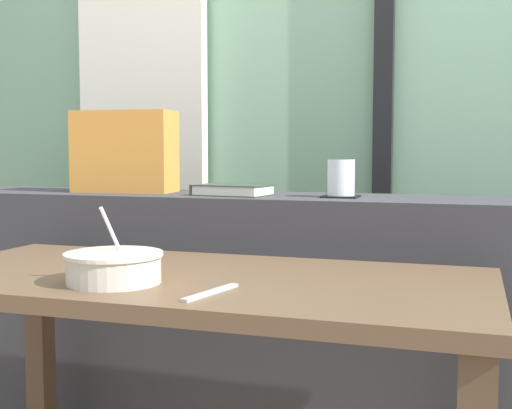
% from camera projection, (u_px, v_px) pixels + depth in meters
% --- Properties ---
extents(outdoor_backdrop, '(4.80, 0.08, 2.80)m').
position_uv_depth(outdoor_backdrop, '(338.00, 45.00, 2.57)').
color(outdoor_backdrop, '#84B293').
rests_on(outdoor_backdrop, ground).
extents(curtain_left_panel, '(0.56, 0.06, 2.50)m').
position_uv_depth(curtain_left_panel, '(142.00, 88.00, 2.74)').
color(curtain_left_panel, silver).
rests_on(curtain_left_panel, ground).
extents(window_divider_post, '(0.07, 0.05, 2.60)m').
position_uv_depth(window_divider_post, '(384.00, 67.00, 2.45)').
color(window_divider_post, black).
rests_on(window_divider_post, ground).
extents(dark_console_ledge, '(2.80, 0.37, 0.86)m').
position_uv_depth(dark_console_ledge, '(290.00, 337.00, 1.99)').
color(dark_console_ledge, '#38383D').
rests_on(dark_console_ledge, ground).
extents(breakfast_table, '(1.29, 0.60, 0.71)m').
position_uv_depth(breakfast_table, '(195.00, 324.00, 1.47)').
color(breakfast_table, brown).
rests_on(breakfast_table, ground).
extents(coaster_square, '(0.10, 0.10, 0.00)m').
position_uv_depth(coaster_square, '(341.00, 196.00, 1.89)').
color(coaster_square, black).
rests_on(coaster_square, dark_console_ledge).
extents(juice_glass, '(0.08, 0.08, 0.10)m').
position_uv_depth(juice_glass, '(341.00, 179.00, 1.88)').
color(juice_glass, white).
rests_on(juice_glass, coaster_square).
extents(closed_book, '(0.23, 0.17, 0.03)m').
position_uv_depth(closed_book, '(232.00, 190.00, 1.97)').
color(closed_book, '#334233').
rests_on(closed_book, dark_console_ledge).
extents(throw_pillow, '(0.33, 0.17, 0.26)m').
position_uv_depth(throw_pillow, '(125.00, 152.00, 2.12)').
color(throw_pillow, '#D18938').
rests_on(throw_pillow, dark_console_ledge).
extents(soup_bowl, '(0.20, 0.20, 0.16)m').
position_uv_depth(soup_bowl, '(114.00, 267.00, 1.37)').
color(soup_bowl, beige).
rests_on(soup_bowl, breakfast_table).
extents(fork_utensil, '(0.05, 0.17, 0.01)m').
position_uv_depth(fork_utensil, '(211.00, 292.00, 1.26)').
color(fork_utensil, silver).
rests_on(fork_utensil, breakfast_table).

